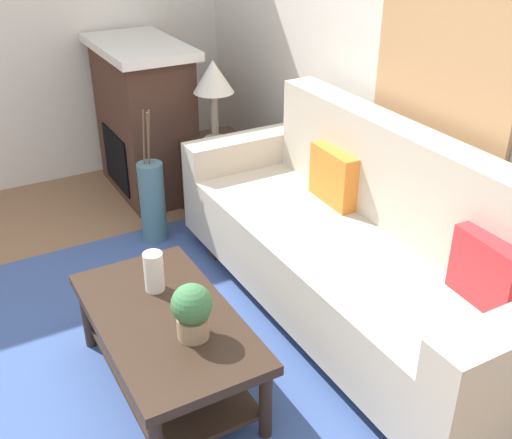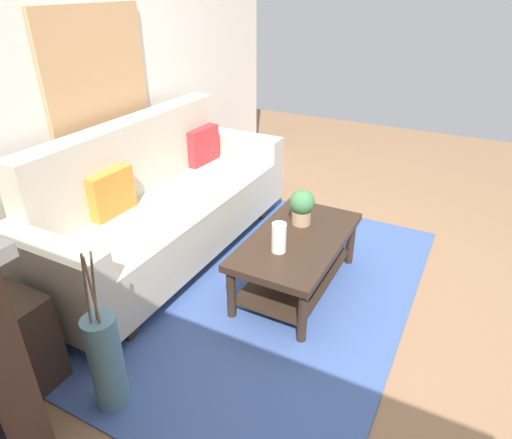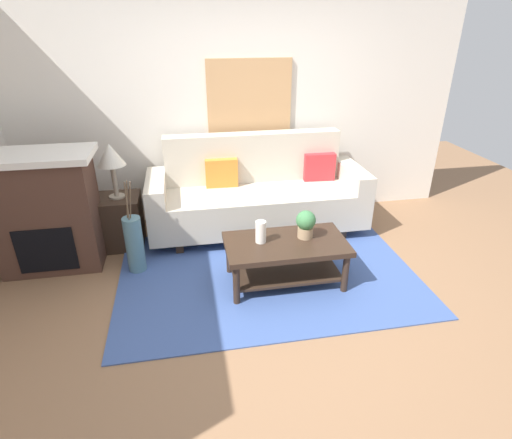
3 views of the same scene
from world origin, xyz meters
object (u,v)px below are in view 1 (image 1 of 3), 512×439
throw_pillow_crimson (488,271)px  side_table (216,176)px  tabletop_vase (154,272)px  table_lamp (213,80)px  throw_pillow_orange (335,176)px  floor_vase (153,203)px  framed_painting (445,54)px  couch (354,248)px  coffee_table (167,336)px  fireplace (144,119)px  potted_plant_tabletop (192,310)px

throw_pillow_crimson → side_table: bearing=-174.3°
tabletop_vase → table_lamp: (-1.34, 0.98, 0.46)m
throw_pillow_orange → floor_vase: 1.29m
framed_painting → floor_vase: bearing=-139.3°
floor_vase → side_table: bearing=108.4°
couch → tabletop_vase: (-0.17, -1.08, 0.10)m
throw_pillow_orange → framed_painting: (0.38, 0.34, 0.74)m
throw_pillow_crimson → coffee_table: bearing=-119.5°
framed_painting → fireplace: bearing=-157.7°
coffee_table → framed_painting: (-0.06, 1.58, 1.11)m
throw_pillow_orange → couch: bearing=-18.0°
couch → table_lamp: (-1.51, -0.10, 0.56)m
throw_pillow_orange → throw_pillow_crimson: 1.15m
throw_pillow_crimson → side_table: size_ratio=0.64×
throw_pillow_crimson → tabletop_vase: (-0.93, -1.20, -0.15)m
fireplace → coffee_table: bearing=-18.3°
potted_plant_tabletop → tabletop_vase: bearing=-177.9°
throw_pillow_crimson → side_table: (-2.27, -0.22, -0.40)m
throw_pillow_crimson → fireplace: (-2.88, -0.53, -0.09)m
side_table → framed_painting: bearing=20.6°
couch → throw_pillow_orange: 0.47m
framed_painting → potted_plant_tabletop: bearing=-80.6°
couch → framed_painting: bearing=90.0°
throw_pillow_orange → tabletop_vase: throw_pillow_orange is taller
side_table → floor_vase: 0.60m
potted_plant_tabletop → side_table: (-1.76, 0.96, -0.29)m
throw_pillow_crimson → framed_painting: size_ratio=0.37×
throw_pillow_orange → tabletop_vase: bearing=-79.8°
couch → table_lamp: 1.61m
coffee_table → side_table: size_ratio=1.96×
side_table → table_lamp: size_ratio=0.98×
coffee_table → couch: bearing=93.0°
couch → fireplace: size_ratio=2.08×
throw_pillow_crimson → coffee_table: (-0.71, -1.24, -0.37)m
tabletop_vase → potted_plant_tabletop: 0.42m
tabletop_vase → side_table: size_ratio=0.36×
tabletop_vase → table_lamp: 1.72m
throw_pillow_orange → fireplace: (-1.73, -0.53, -0.09)m
potted_plant_tabletop → framed_painting: 1.77m
throw_pillow_orange → table_lamp: size_ratio=0.63×
potted_plant_tabletop → table_lamp: 2.05m
potted_plant_tabletop → framed_painting: bearing=99.4°
tabletop_vase → throw_pillow_crimson: bearing=52.3°
coffee_table → tabletop_vase: 0.31m
coffee_table → framed_painting: framed_painting is taller
potted_plant_tabletop → table_lamp: bearing=151.3°
potted_plant_tabletop → floor_vase: (-1.57, 0.40, -0.29)m
floor_vase → coffee_table: bearing=-18.3°
side_table → floor_vase: size_ratio=0.98×
throw_pillow_crimson → table_lamp: 2.30m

